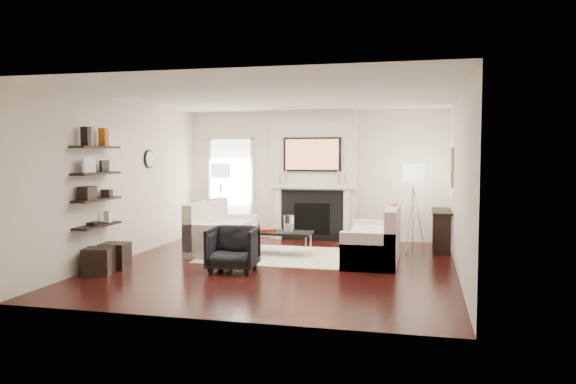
% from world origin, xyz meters
% --- Properties ---
extents(room_envelope, '(6.00, 6.00, 6.00)m').
position_xyz_m(room_envelope, '(0.00, 0.00, 1.35)').
color(room_envelope, black).
rests_on(room_envelope, ground).
extents(chimney_breast, '(1.80, 0.25, 2.70)m').
position_xyz_m(chimney_breast, '(0.00, 2.88, 1.35)').
color(chimney_breast, silver).
rests_on(chimney_breast, floor).
extents(fireplace_surround, '(1.30, 0.02, 1.04)m').
position_xyz_m(fireplace_surround, '(0.00, 2.74, 0.52)').
color(fireplace_surround, black).
rests_on(fireplace_surround, floor).
extents(firebox, '(0.75, 0.02, 0.65)m').
position_xyz_m(firebox, '(0.00, 2.73, 0.45)').
color(firebox, black).
rests_on(firebox, floor).
extents(mantel_pilaster_l, '(0.12, 0.08, 1.10)m').
position_xyz_m(mantel_pilaster_l, '(-0.72, 2.71, 0.55)').
color(mantel_pilaster_l, white).
rests_on(mantel_pilaster_l, floor).
extents(mantel_pilaster_r, '(0.12, 0.08, 1.10)m').
position_xyz_m(mantel_pilaster_r, '(0.72, 2.71, 0.55)').
color(mantel_pilaster_r, white).
rests_on(mantel_pilaster_r, floor).
extents(mantel_shelf, '(1.70, 0.18, 0.07)m').
position_xyz_m(mantel_shelf, '(0.00, 2.69, 1.12)').
color(mantel_shelf, white).
rests_on(mantel_shelf, chimney_breast).
extents(tv_body, '(1.20, 0.06, 0.70)m').
position_xyz_m(tv_body, '(0.00, 2.71, 1.78)').
color(tv_body, black).
rests_on(tv_body, chimney_breast).
extents(tv_screen, '(1.10, 0.00, 0.62)m').
position_xyz_m(tv_screen, '(0.00, 2.68, 1.78)').
color(tv_screen, '#BF723F').
rests_on(tv_screen, tv_body).
extents(candlestick_l_tall, '(0.04, 0.04, 0.30)m').
position_xyz_m(candlestick_l_tall, '(-0.55, 2.70, 1.30)').
color(candlestick_l_tall, silver).
rests_on(candlestick_l_tall, mantel_shelf).
extents(candlestick_l_short, '(0.04, 0.04, 0.24)m').
position_xyz_m(candlestick_l_short, '(-0.68, 2.70, 1.27)').
color(candlestick_l_short, silver).
rests_on(candlestick_l_short, mantel_shelf).
extents(candlestick_r_tall, '(0.04, 0.04, 0.30)m').
position_xyz_m(candlestick_r_tall, '(0.55, 2.70, 1.30)').
color(candlestick_r_tall, silver).
rests_on(candlestick_r_tall, mantel_shelf).
extents(candlestick_r_short, '(0.04, 0.04, 0.24)m').
position_xyz_m(candlestick_r_short, '(0.68, 2.70, 1.27)').
color(candlestick_r_short, silver).
rests_on(candlestick_r_short, mantel_shelf).
extents(hallway_panel, '(0.90, 0.02, 2.10)m').
position_xyz_m(hallway_panel, '(-1.85, 2.98, 1.05)').
color(hallway_panel, white).
rests_on(hallway_panel, floor).
extents(door_trim_l, '(0.06, 0.06, 2.16)m').
position_xyz_m(door_trim_l, '(-2.33, 2.96, 1.05)').
color(door_trim_l, white).
rests_on(door_trim_l, floor).
extents(door_trim_r, '(0.06, 0.06, 2.16)m').
position_xyz_m(door_trim_r, '(-1.37, 2.96, 1.05)').
color(door_trim_r, white).
rests_on(door_trim_r, floor).
extents(door_trim_top, '(1.02, 0.06, 0.06)m').
position_xyz_m(door_trim_top, '(-1.85, 2.96, 2.13)').
color(door_trim_top, white).
rests_on(door_trim_top, wall_back).
extents(rug, '(2.60, 2.00, 0.01)m').
position_xyz_m(rug, '(-0.21, 0.87, 0.01)').
color(rug, beige).
rests_on(rug, floor).
extents(loveseat_left_base, '(0.85, 1.80, 0.42)m').
position_xyz_m(loveseat_left_base, '(-1.32, 1.04, 0.21)').
color(loveseat_left_base, white).
rests_on(loveseat_left_base, floor).
extents(loveseat_left_back, '(0.18, 1.80, 0.80)m').
position_xyz_m(loveseat_left_back, '(-1.66, 1.04, 0.53)').
color(loveseat_left_back, white).
rests_on(loveseat_left_back, floor).
extents(loveseat_left_arm_n, '(0.85, 0.18, 0.60)m').
position_xyz_m(loveseat_left_arm_n, '(-1.32, 0.23, 0.30)').
color(loveseat_left_arm_n, white).
rests_on(loveseat_left_arm_n, floor).
extents(loveseat_left_arm_s, '(0.85, 0.18, 0.60)m').
position_xyz_m(loveseat_left_arm_s, '(-1.32, 1.85, 0.30)').
color(loveseat_left_arm_s, white).
rests_on(loveseat_left_arm_s, floor).
extents(loveseat_left_cushion, '(0.63, 1.44, 0.10)m').
position_xyz_m(loveseat_left_cushion, '(-1.27, 1.04, 0.47)').
color(loveseat_left_cushion, white).
rests_on(loveseat_left_cushion, loveseat_left_base).
extents(pillow_left_orange, '(0.10, 0.42, 0.42)m').
position_xyz_m(pillow_left_orange, '(-1.66, 1.34, 0.73)').
color(pillow_left_orange, '#AD5415').
rests_on(pillow_left_orange, loveseat_left_cushion).
extents(pillow_left_charcoal, '(0.10, 0.40, 0.40)m').
position_xyz_m(pillow_left_charcoal, '(-1.66, 0.74, 0.72)').
color(pillow_left_charcoal, black).
rests_on(pillow_left_charcoal, loveseat_left_cushion).
extents(loveseat_right_base, '(0.85, 1.80, 0.42)m').
position_xyz_m(loveseat_right_base, '(1.42, 0.72, 0.21)').
color(loveseat_right_base, white).
rests_on(loveseat_right_base, floor).
extents(loveseat_right_back, '(0.18, 1.80, 0.80)m').
position_xyz_m(loveseat_right_back, '(1.75, 0.72, 0.53)').
color(loveseat_right_back, white).
rests_on(loveseat_right_back, floor).
extents(loveseat_right_arm_n, '(0.85, 0.18, 0.60)m').
position_xyz_m(loveseat_right_arm_n, '(1.42, -0.09, 0.30)').
color(loveseat_right_arm_n, white).
rests_on(loveseat_right_arm_n, floor).
extents(loveseat_right_arm_s, '(0.85, 0.18, 0.60)m').
position_xyz_m(loveseat_right_arm_s, '(1.42, 1.53, 0.30)').
color(loveseat_right_arm_s, white).
rests_on(loveseat_right_arm_s, floor).
extents(loveseat_right_cushion, '(0.63, 1.44, 0.10)m').
position_xyz_m(loveseat_right_cushion, '(1.37, 0.72, 0.47)').
color(loveseat_right_cushion, white).
rests_on(loveseat_right_cushion, loveseat_right_base).
extents(pillow_right_orange, '(0.10, 0.42, 0.42)m').
position_xyz_m(pillow_right_orange, '(1.75, 1.02, 0.73)').
color(pillow_right_orange, '#AD5415').
rests_on(pillow_right_orange, loveseat_right_cushion).
extents(pillow_right_charcoal, '(0.10, 0.40, 0.40)m').
position_xyz_m(pillow_right_charcoal, '(1.75, 0.42, 0.72)').
color(pillow_right_charcoal, black).
rests_on(pillow_right_charcoal, loveseat_right_cushion).
extents(coffee_table, '(1.10, 0.55, 0.04)m').
position_xyz_m(coffee_table, '(-0.22, 0.94, 0.40)').
color(coffee_table, black).
rests_on(coffee_table, floor).
extents(coffee_leg_nw, '(0.02, 0.02, 0.38)m').
position_xyz_m(coffee_leg_nw, '(-0.72, 0.72, 0.19)').
color(coffee_leg_nw, silver).
rests_on(coffee_leg_nw, floor).
extents(coffee_leg_ne, '(0.02, 0.02, 0.38)m').
position_xyz_m(coffee_leg_ne, '(0.28, 0.72, 0.19)').
color(coffee_leg_ne, silver).
rests_on(coffee_leg_ne, floor).
extents(coffee_leg_sw, '(0.02, 0.02, 0.38)m').
position_xyz_m(coffee_leg_sw, '(-0.72, 1.16, 0.19)').
color(coffee_leg_sw, silver).
rests_on(coffee_leg_sw, floor).
extents(coffee_leg_se, '(0.02, 0.02, 0.38)m').
position_xyz_m(coffee_leg_se, '(0.28, 1.16, 0.19)').
color(coffee_leg_se, silver).
rests_on(coffee_leg_se, floor).
extents(hurricane_glass, '(0.18, 0.18, 0.32)m').
position_xyz_m(hurricane_glass, '(-0.07, 0.94, 0.56)').
color(hurricane_glass, white).
rests_on(hurricane_glass, coffee_table).
extents(hurricane_candle, '(0.10, 0.10, 0.15)m').
position_xyz_m(hurricane_candle, '(-0.07, 0.94, 0.50)').
color(hurricane_candle, white).
rests_on(hurricane_candle, coffee_table).
extents(copper_bowl, '(0.33, 0.33, 0.05)m').
position_xyz_m(copper_bowl, '(-0.47, 0.94, 0.45)').
color(copper_bowl, red).
rests_on(copper_bowl, coffee_table).
extents(armchair, '(0.78, 0.74, 0.74)m').
position_xyz_m(armchair, '(-0.61, -0.50, 0.37)').
color(armchair, black).
rests_on(armchair, floor).
extents(lamp_left_post, '(0.02, 0.02, 1.20)m').
position_xyz_m(lamp_left_post, '(-1.85, 2.33, 0.60)').
color(lamp_left_post, silver).
rests_on(lamp_left_post, floor).
extents(lamp_left_shade, '(0.40, 0.40, 0.30)m').
position_xyz_m(lamp_left_shade, '(-1.85, 2.33, 1.45)').
color(lamp_left_shade, white).
rests_on(lamp_left_shade, lamp_left_post).
extents(lamp_left_leg_a, '(0.25, 0.02, 1.23)m').
position_xyz_m(lamp_left_leg_a, '(-1.74, 2.33, 0.60)').
color(lamp_left_leg_a, silver).
rests_on(lamp_left_leg_a, floor).
extents(lamp_left_leg_b, '(0.14, 0.22, 1.23)m').
position_xyz_m(lamp_left_leg_b, '(-1.91, 2.43, 0.60)').
color(lamp_left_leg_b, silver).
rests_on(lamp_left_leg_b, floor).
extents(lamp_left_leg_c, '(0.14, 0.22, 1.23)m').
position_xyz_m(lamp_left_leg_c, '(-1.91, 2.24, 0.60)').
color(lamp_left_leg_c, silver).
rests_on(lamp_left_leg_c, floor).
extents(lamp_right_post, '(0.02, 0.02, 1.20)m').
position_xyz_m(lamp_right_post, '(2.05, 2.10, 0.60)').
color(lamp_right_post, silver).
rests_on(lamp_right_post, floor).
extents(lamp_right_shade, '(0.40, 0.40, 0.30)m').
position_xyz_m(lamp_right_shade, '(2.05, 2.10, 1.45)').
color(lamp_right_shade, white).
rests_on(lamp_right_shade, lamp_right_post).
extents(lamp_right_leg_a, '(0.25, 0.02, 1.23)m').
position_xyz_m(lamp_right_leg_a, '(2.16, 2.10, 0.60)').
color(lamp_right_leg_a, silver).
rests_on(lamp_right_leg_a, floor).
extents(lamp_right_leg_b, '(0.14, 0.22, 1.23)m').
position_xyz_m(lamp_right_leg_b, '(2.00, 2.19, 0.60)').
color(lamp_right_leg_b, silver).
rests_on(lamp_right_leg_b, floor).
extents(lamp_right_leg_c, '(0.14, 0.22, 1.23)m').
position_xyz_m(lamp_right_leg_c, '(1.99, 2.00, 0.60)').
color(lamp_right_leg_c, silver).
rests_on(lamp_right_leg_c, floor).
extents(console_top, '(0.35, 1.20, 0.04)m').
position_xyz_m(console_top, '(2.57, 2.10, 0.73)').
color(console_top, black).
rests_on(console_top, floor).
extents(console_leg_n, '(0.30, 0.04, 0.71)m').
position_xyz_m(console_leg_n, '(2.57, 1.55, 0.35)').
color(console_leg_n, black).
rests_on(console_leg_n, floor).
extents(console_leg_s, '(0.30, 0.04, 0.71)m').
position_xyz_m(console_leg_s, '(2.57, 2.65, 0.35)').
color(console_leg_s, black).
rests_on(console_leg_s, floor).
extents(wall_art, '(0.03, 0.70, 0.70)m').
position_xyz_m(wall_art, '(2.73, 2.05, 1.55)').
color(wall_art, '#9C704E').
rests_on(wall_art, wall_right).
extents(shelf_bottom, '(0.25, 1.00, 0.03)m').
position_xyz_m(shelf_bottom, '(-2.62, -1.00, 0.70)').
color(shelf_bottom, black).
rests_on(shelf_bottom, wall_left).
extents(shelf_lower, '(0.25, 1.00, 0.04)m').
position_xyz_m(shelf_lower, '(-2.62, -1.00, 1.10)').
color(shelf_lower, black).
rests_on(shelf_lower, wall_left).
extents(shelf_upper, '(0.25, 1.00, 0.04)m').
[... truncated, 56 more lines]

